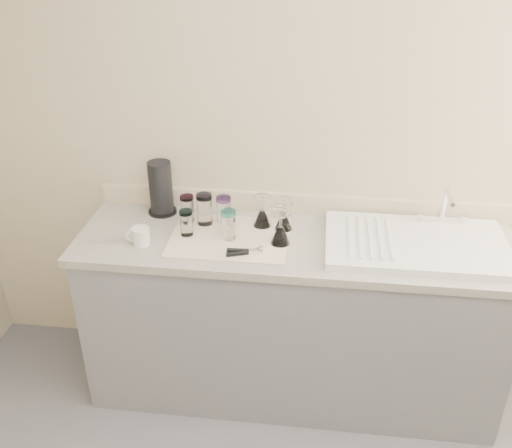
# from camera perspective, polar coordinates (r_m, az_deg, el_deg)

# --- Properties ---
(room_envelope) EXTENTS (3.54, 3.50, 2.52)m
(room_envelope) POSITION_cam_1_polar(r_m,az_deg,el_deg) (1.31, 1.66, -3.11)
(room_envelope) COLOR #59595E
(room_envelope) RESTS_ON ground
(counter_unit) EXTENTS (2.06, 0.62, 0.90)m
(counter_unit) POSITION_cam_1_polar(r_m,az_deg,el_deg) (2.92, 3.66, -9.22)
(counter_unit) COLOR slate
(counter_unit) RESTS_ON ground
(sink_unit) EXTENTS (0.82, 0.50, 0.22)m
(sink_unit) POSITION_cam_1_polar(r_m,az_deg,el_deg) (2.70, 15.75, -1.88)
(sink_unit) COLOR white
(sink_unit) RESTS_ON counter_unit
(dish_towel) EXTENTS (0.55, 0.42, 0.01)m
(dish_towel) POSITION_cam_1_polar(r_m,az_deg,el_deg) (2.68, -2.66, -1.35)
(dish_towel) COLOR white
(dish_towel) RESTS_ON counter_unit
(tumbler_teal) EXTENTS (0.07, 0.07, 0.13)m
(tumbler_teal) POSITION_cam_1_polar(r_m,az_deg,el_deg) (2.81, -6.89, 1.59)
(tumbler_teal) COLOR white
(tumbler_teal) RESTS_ON dish_towel
(tumbler_cyan) EXTENTS (0.08, 0.08, 0.15)m
(tumbler_cyan) POSITION_cam_1_polar(r_m,az_deg,el_deg) (2.77, -5.17, 1.51)
(tumbler_cyan) COLOR white
(tumbler_cyan) RESTS_ON dish_towel
(tumbler_purple) EXTENTS (0.07, 0.07, 0.14)m
(tumbler_purple) POSITION_cam_1_polar(r_m,az_deg,el_deg) (2.76, -3.24, 1.36)
(tumbler_purple) COLOR white
(tumbler_purple) RESTS_ON dish_towel
(tumbler_magenta) EXTENTS (0.06, 0.06, 0.13)m
(tumbler_magenta) POSITION_cam_1_polar(r_m,az_deg,el_deg) (2.68, -6.98, 0.15)
(tumbler_magenta) COLOR white
(tumbler_magenta) RESTS_ON dish_towel
(tumbler_lavender) EXTENTS (0.07, 0.07, 0.14)m
(tumbler_lavender) POSITION_cam_1_polar(r_m,az_deg,el_deg) (2.64, -2.77, -0.03)
(tumbler_lavender) COLOR white
(tumbler_lavender) RESTS_ON dish_towel
(goblet_back_left) EXTENTS (0.09, 0.09, 0.15)m
(goblet_back_left) POSITION_cam_1_polar(r_m,az_deg,el_deg) (2.75, 0.62, 0.82)
(goblet_back_left) COLOR white
(goblet_back_left) RESTS_ON dish_towel
(goblet_back_right) EXTENTS (0.08, 0.08, 0.15)m
(goblet_back_right) POSITION_cam_1_polar(r_m,az_deg,el_deg) (2.72, 2.78, 0.49)
(goblet_back_right) COLOR white
(goblet_back_right) RESTS_ON dish_towel
(goblet_front_right) EXTENTS (0.09, 0.09, 0.16)m
(goblet_front_right) POSITION_cam_1_polar(r_m,az_deg,el_deg) (2.60, 2.45, -0.86)
(goblet_front_right) COLOR white
(goblet_front_right) RESTS_ON dish_towel
(can_opener) EXTENTS (0.16, 0.08, 0.02)m
(can_opener) POSITION_cam_1_polar(r_m,az_deg,el_deg) (2.54, -1.14, -2.79)
(can_opener) COLOR silver
(can_opener) RESTS_ON dish_towel
(white_mug) EXTENTS (0.12, 0.09, 0.08)m
(white_mug) POSITION_cam_1_polar(r_m,az_deg,el_deg) (2.67, -11.49, -1.19)
(white_mug) COLOR silver
(white_mug) RESTS_ON counter_unit
(paper_towel_roll) EXTENTS (0.15, 0.15, 0.27)m
(paper_towel_roll) POSITION_cam_1_polar(r_m,az_deg,el_deg) (2.89, -9.49, 3.52)
(paper_towel_roll) COLOR black
(paper_towel_roll) RESTS_ON counter_unit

